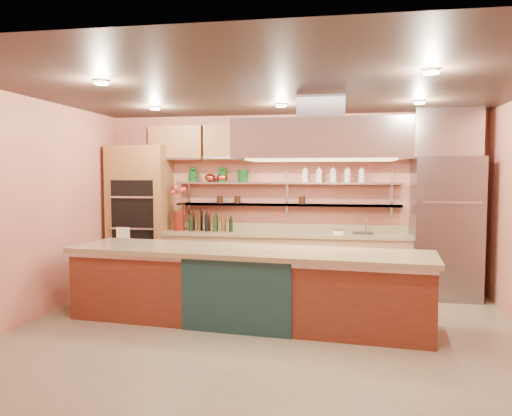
% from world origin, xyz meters
% --- Properties ---
extents(floor, '(6.00, 5.00, 0.02)m').
position_xyz_m(floor, '(0.00, 0.00, -0.01)').
color(floor, gray).
rests_on(floor, ground).
extents(ceiling, '(6.00, 5.00, 0.02)m').
position_xyz_m(ceiling, '(0.00, 0.00, 2.80)').
color(ceiling, black).
rests_on(ceiling, wall_back).
extents(wall_back, '(6.00, 0.04, 2.80)m').
position_xyz_m(wall_back, '(0.00, 2.50, 1.40)').
color(wall_back, '#C6715D').
rests_on(wall_back, floor).
extents(wall_front, '(6.00, 0.04, 2.80)m').
position_xyz_m(wall_front, '(0.00, -2.50, 1.40)').
color(wall_front, '#C6715D').
rests_on(wall_front, floor).
extents(wall_left, '(0.04, 5.00, 2.80)m').
position_xyz_m(wall_left, '(-3.00, 0.00, 1.40)').
color(wall_left, '#C6715D').
rests_on(wall_left, floor).
extents(oven_stack, '(0.95, 0.64, 2.30)m').
position_xyz_m(oven_stack, '(-2.45, 2.18, 1.15)').
color(oven_stack, '#906034').
rests_on(oven_stack, floor).
extents(refrigerator, '(0.95, 0.72, 2.10)m').
position_xyz_m(refrigerator, '(2.35, 2.14, 1.05)').
color(refrigerator, slate).
rests_on(refrigerator, floor).
extents(back_counter, '(3.84, 0.64, 0.93)m').
position_xyz_m(back_counter, '(-0.05, 2.20, 0.47)').
color(back_counter, '#9F7A5F').
rests_on(back_counter, floor).
extents(wall_shelf_lower, '(3.60, 0.26, 0.03)m').
position_xyz_m(wall_shelf_lower, '(-0.05, 2.37, 1.35)').
color(wall_shelf_lower, '#B6B9BE').
rests_on(wall_shelf_lower, wall_back).
extents(wall_shelf_upper, '(3.60, 0.26, 0.03)m').
position_xyz_m(wall_shelf_upper, '(-0.05, 2.37, 1.70)').
color(wall_shelf_upper, '#B6B9BE').
rests_on(wall_shelf_upper, wall_back).
extents(upper_cabinets, '(4.60, 0.36, 0.55)m').
position_xyz_m(upper_cabinets, '(0.00, 2.32, 2.35)').
color(upper_cabinets, '#906034').
rests_on(upper_cabinets, wall_back).
extents(range_hood, '(2.00, 1.00, 0.45)m').
position_xyz_m(range_hood, '(0.57, 0.42, 2.25)').
color(range_hood, '#B6B9BE').
rests_on(range_hood, ceiling).
extents(ceiling_downlights, '(4.00, 2.80, 0.02)m').
position_xyz_m(ceiling_downlights, '(0.00, 0.20, 2.77)').
color(ceiling_downlights, '#FFE5A5').
rests_on(ceiling_downlights, ceiling).
extents(island, '(4.48, 1.40, 0.92)m').
position_xyz_m(island, '(-0.33, 0.42, 0.46)').
color(island, brown).
rests_on(island, floor).
extents(flower_vase, '(0.20, 0.20, 0.32)m').
position_xyz_m(flower_vase, '(-1.78, 2.15, 1.09)').
color(flower_vase, '#5A150D').
rests_on(flower_vase, back_counter).
extents(oil_bottle_cluster, '(0.80, 0.51, 0.25)m').
position_xyz_m(oil_bottle_cluster, '(-1.23, 2.15, 1.05)').
color(oil_bottle_cluster, black).
rests_on(oil_bottle_cluster, back_counter).
extents(kitchen_scale, '(0.18, 0.15, 0.09)m').
position_xyz_m(kitchen_scale, '(0.78, 2.15, 0.97)').
color(kitchen_scale, white).
rests_on(kitchen_scale, back_counter).
extents(bar_faucet, '(0.04, 0.04, 0.23)m').
position_xyz_m(bar_faucet, '(1.20, 2.25, 1.05)').
color(bar_faucet, white).
rests_on(bar_faucet, back_counter).
extents(copper_kettle, '(0.20, 0.20, 0.14)m').
position_xyz_m(copper_kettle, '(-1.31, 2.37, 1.78)').
color(copper_kettle, '#BD472B').
rests_on(copper_kettle, wall_shelf_upper).
extents(green_canister, '(0.19, 0.19, 0.20)m').
position_xyz_m(green_canister, '(-0.76, 2.37, 1.81)').
color(green_canister, '#0D3F14').
rests_on(green_canister, wall_shelf_upper).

